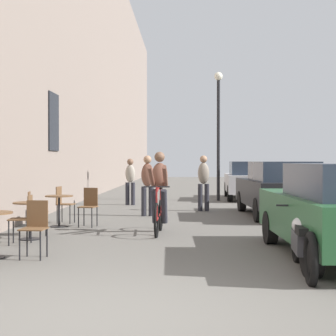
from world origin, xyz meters
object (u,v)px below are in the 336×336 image
at_px(parked_car_second, 279,188).
at_px(parked_car_third, 249,180).
at_px(cafe_chair_near_toward_street, 35,225).
at_px(cafe_chair_mid_toward_wall, 24,216).
at_px(pedestrian_near, 147,182).
at_px(cafe_chair_far_toward_wall, 63,202).
at_px(cyclist_on_bicycle, 159,194).
at_px(cafe_chair_far_toward_street, 89,204).
at_px(pedestrian_mid, 204,180).
at_px(street_lamp, 218,119).
at_px(pedestrian_far, 130,179).
at_px(cafe_chair_mid_toward_street, 34,210).
at_px(cafe_table_mid, 30,212).
at_px(cafe_table_far, 59,204).
at_px(parked_motorcycle, 303,242).

height_order(parked_car_second, parked_car_third, parked_car_second).
height_order(cafe_chair_near_toward_street, cafe_chair_mid_toward_wall, same).
bearing_deg(parked_car_second, pedestrian_near, 179.23).
xyz_separation_m(cafe_chair_far_toward_wall, cyclist_on_bicycle, (2.43, -1.61, 0.29)).
relative_size(cafe_chair_far_toward_wall, parked_car_third, 0.21).
xyz_separation_m(cafe_chair_far_toward_street, pedestrian_mid, (2.78, 3.77, 0.43)).
bearing_deg(cafe_chair_far_toward_wall, street_lamp, 59.78).
bearing_deg(cafe_chair_far_toward_street, cafe_chair_mid_toward_wall, -105.10).
distance_m(cafe_chair_near_toward_street, street_lamp, 12.59).
xyz_separation_m(pedestrian_near, pedestrian_far, (-0.85, 3.55, -0.04)).
bearing_deg(cafe_chair_mid_toward_street, cafe_chair_far_toward_wall, 87.43).
bearing_deg(cafe_chair_far_toward_wall, pedestrian_mid, 41.71).
bearing_deg(cafe_table_mid, parked_car_third, 62.61).
bearing_deg(cafe_chair_far_toward_wall, cafe_chair_far_toward_street, -39.44).
bearing_deg(cafe_chair_mid_toward_wall, cafe_chair_mid_toward_street, 97.47).
relative_size(cafe_chair_mid_toward_street, cyclist_on_bicycle, 0.51).
relative_size(cyclist_on_bicycle, pedestrian_far, 1.10).
relative_size(cafe_chair_far_toward_wall, pedestrian_far, 0.56).
bearing_deg(cafe_chair_far_toward_wall, parked_car_third, 55.56).
height_order(cafe_table_far, pedestrian_near, pedestrian_near).
distance_m(pedestrian_far, parked_car_second, 5.72).
height_order(cafe_chair_mid_toward_street, parked_car_second, parked_car_second).
bearing_deg(cafe_chair_near_toward_street, cafe_chair_mid_toward_street, 106.60).
bearing_deg(cafe_chair_mid_toward_street, cyclist_on_bicycle, 10.13).
bearing_deg(parked_motorcycle, cafe_table_mid, 149.10).
bearing_deg(pedestrian_near, cafe_chair_far_toward_wall, -139.10).
xyz_separation_m(cyclist_on_bicycle, parked_car_second, (3.11, 3.25, -0.03)).
xyz_separation_m(cafe_table_mid, cafe_chair_mid_toward_wall, (0.08, -0.59, -0.00)).
bearing_deg(cafe_chair_near_toward_street, pedestrian_near, 77.95).
xyz_separation_m(cafe_chair_far_toward_wall, street_lamp, (4.25, 7.30, 2.59)).
xyz_separation_m(pedestrian_mid, street_lamp, (0.72, 4.15, 2.16)).
xyz_separation_m(cafe_chair_mid_toward_wall, pedestrian_far, (1.03, 8.45, 0.38)).
xyz_separation_m(cafe_chair_mid_toward_street, parked_motorcycle, (4.67, -3.31, -0.11)).
relative_size(cafe_table_mid, cafe_table_far, 1.00).
relative_size(cafe_chair_near_toward_street, cafe_chair_mid_toward_street, 1.00).
xyz_separation_m(cafe_chair_near_toward_street, cyclist_on_bicycle, (1.80, 2.87, 0.29)).
bearing_deg(cafe_chair_mid_toward_street, cafe_chair_mid_toward_wall, -82.53).
height_order(cafe_chair_far_toward_street, parked_car_second, parked_car_second).
distance_m(cafe_table_mid, street_lamp, 11.11).
xyz_separation_m(cafe_chair_mid_toward_street, cafe_table_far, (0.17, 1.37, 0.00)).
bearing_deg(cafe_chair_far_toward_wall, cafe_chair_mid_toward_street, -92.57).
bearing_deg(cafe_table_far, street_lamp, 62.43).
bearing_deg(pedestrian_far, cafe_chair_mid_toward_street, -99.22).
height_order(pedestrian_near, pedestrian_mid, pedestrian_mid).
relative_size(cafe_table_far, pedestrian_mid, 0.43).
xyz_separation_m(cafe_chair_far_toward_wall, pedestrian_mid, (3.53, 3.15, 0.43)).
bearing_deg(parked_car_third, cafe_chair_far_toward_wall, -124.44).
relative_size(pedestrian_near, parked_motorcycle, 0.78).
xyz_separation_m(cafe_chair_far_toward_street, pedestrian_far, (0.33, 5.86, 0.38)).
height_order(cafe_table_mid, street_lamp, street_lamp).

